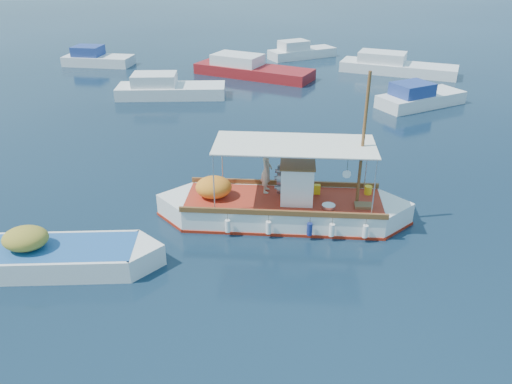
{
  "coord_description": "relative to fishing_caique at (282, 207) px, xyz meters",
  "views": [
    {
      "loc": [
        -1.43,
        -16.19,
        9.74
      ],
      "look_at": [
        -0.71,
        0.0,
        1.49
      ],
      "focal_mm": 35.0,
      "sensor_mm": 36.0,
      "label": 1
    }
  ],
  "objects": [
    {
      "name": "fishing_caique",
      "position": [
        0.0,
        0.0,
        0.0
      ],
      "size": [
        9.8,
        3.57,
        6.02
      ],
      "rotation": [
        0.0,
        0.0,
        -0.12
      ],
      "color": "white",
      "rests_on": "ground"
    },
    {
      "name": "bg_boat_e",
      "position": [
        11.25,
        23.19,
        -0.04
      ],
      "size": [
        9.32,
        6.16,
        1.8
      ],
      "rotation": [
        0.0,
        0.0,
        -0.43
      ],
      "color": "silver",
      "rests_on": "ground"
    },
    {
      "name": "bg_boat_far_w",
      "position": [
        -13.5,
        27.11,
        -0.04
      ],
      "size": [
        6.1,
        3.42,
        1.8
      ],
      "rotation": [
        0.0,
        0.0,
        -0.2
      ],
      "color": "silver",
      "rests_on": "ground"
    },
    {
      "name": "dinghy",
      "position": [
        -7.73,
        -2.81,
        -0.17
      ],
      "size": [
        7.09,
        2.02,
        1.73
      ],
      "rotation": [
        0.0,
        0.0,
        -0.0
      ],
      "color": "white",
      "rests_on": "ground"
    },
    {
      "name": "bg_boat_nw",
      "position": [
        -6.28,
        17.16,
        -0.04
      ],
      "size": [
        7.33,
        2.45,
        1.8
      ],
      "rotation": [
        0.0,
        0.0,
        -0.01
      ],
      "color": "silver",
      "rests_on": "ground"
    },
    {
      "name": "ground",
      "position": [
        -0.3,
        -0.54,
        -0.53
      ],
      "size": [
        160.0,
        160.0,
        0.0
      ],
      "primitive_type": "plane",
      "color": "black",
      "rests_on": "ground"
    },
    {
      "name": "bg_boat_ne",
      "position": [
        10.22,
        14.3,
        -0.04
      ],
      "size": [
        6.29,
        4.54,
        1.8
      ],
      "rotation": [
        0.0,
        0.0,
        0.45
      ],
      "color": "silver",
      "rests_on": "ground"
    },
    {
      "name": "bg_boat_n",
      "position": [
        -0.45,
        22.71,
        -0.04
      ],
      "size": [
        9.58,
        7.09,
        1.8
      ],
      "rotation": [
        0.0,
        0.0,
        -0.52
      ],
      "color": "maroon",
      "rests_on": "ground"
    },
    {
      "name": "bg_boat_far_n",
      "position": [
        4.35,
        29.24,
        -0.04
      ],
      "size": [
        6.46,
        4.34,
        1.8
      ],
      "rotation": [
        0.0,
        0.0,
        0.42
      ],
      "color": "silver",
      "rests_on": "ground"
    }
  ]
}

